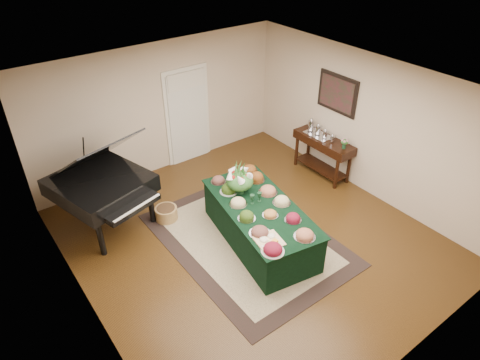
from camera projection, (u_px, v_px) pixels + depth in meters
ground at (250, 238)px, 7.42m from camera, size 6.00×6.00×0.00m
area_rug at (247, 239)px, 7.39m from camera, size 2.45×3.42×0.01m
kitchen_doorway at (188, 117)px, 9.14m from camera, size 1.05×0.07×2.10m
buffet_table at (260, 224)px, 7.17m from camera, size 1.49×2.49×0.73m
food_platters at (258, 201)px, 7.01m from camera, size 1.37×2.28×0.13m
cutting_board at (268, 239)px, 6.26m from camera, size 0.44×0.44×0.10m
green_goblets at (256, 198)px, 7.01m from camera, size 0.21×0.10×0.18m
floral_centerpiece at (240, 178)px, 7.16m from camera, size 0.48×0.48×0.48m
grand_piano at (101, 184)px, 7.28m from camera, size 1.75×1.95×1.72m
wicker_basket at (166, 214)px, 7.79m from camera, size 0.40×0.40×0.25m
mahogany_sideboard at (323, 146)px, 8.82m from camera, size 0.45×1.36×0.84m
tea_service at (320, 131)px, 8.75m from camera, size 0.34×0.74×0.30m
pink_bouquet at (345, 142)px, 8.29m from camera, size 0.16×0.16×0.21m
wall_painting at (337, 94)px, 8.32m from camera, size 0.05×0.95×0.75m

